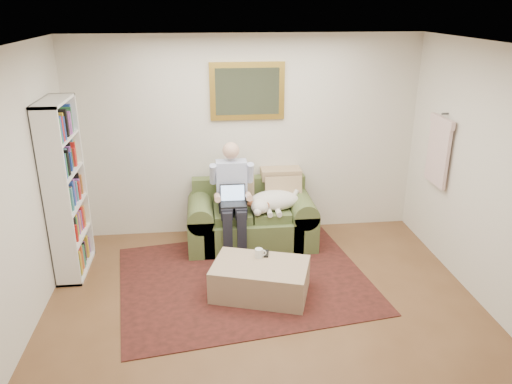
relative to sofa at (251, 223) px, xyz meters
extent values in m
cube|color=brown|center=(-0.02, -2.06, -0.28)|extent=(4.50, 5.00, 0.01)
cube|color=white|center=(-0.02, -2.06, 2.32)|extent=(4.50, 5.00, 0.01)
cube|color=silver|center=(-0.02, 0.44, 1.02)|extent=(4.50, 0.01, 2.60)
cube|color=black|center=(-0.17, -0.91, -0.27)|extent=(3.01, 2.55, 0.01)
cube|color=#526133|center=(0.00, -0.03, -0.08)|extent=(1.22, 0.78, 0.40)
cube|color=#526133|center=(0.00, 0.31, 0.32)|extent=(1.48, 0.17, 0.41)
cube|color=#526133|center=(-0.64, -0.03, -0.03)|extent=(0.32, 0.78, 0.81)
cube|color=#526133|center=(0.64, -0.03, -0.03)|extent=(0.32, 0.78, 0.81)
cube|color=#526133|center=(-0.24, -0.08, 0.18)|extent=(0.46, 0.53, 0.11)
cube|color=#526133|center=(0.24, -0.08, 0.18)|extent=(0.46, 0.53, 0.11)
cube|color=black|center=(-0.24, -0.26, 0.38)|extent=(0.31, 0.22, 0.02)
cube|color=black|center=(-0.24, -0.15, 0.49)|extent=(0.31, 0.06, 0.22)
cube|color=#99BFF2|center=(-0.24, -0.16, 0.49)|extent=(0.28, 0.04, 0.19)
cube|color=#9F866A|center=(-0.03, -1.23, -0.10)|extent=(1.14, 0.91, 0.36)
cylinder|color=white|center=(-0.03, -1.07, 0.13)|extent=(0.08, 0.08, 0.10)
cube|color=black|center=(0.06, -1.02, 0.09)|extent=(0.08, 0.16, 0.02)
cube|color=gold|center=(0.00, 0.42, 1.62)|extent=(0.94, 0.04, 0.72)
cube|color=gray|center=(0.00, 0.40, 1.62)|extent=(0.80, 0.01, 0.58)
camera|label=1|loc=(-0.59, -5.83, 2.68)|focal=35.00mm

